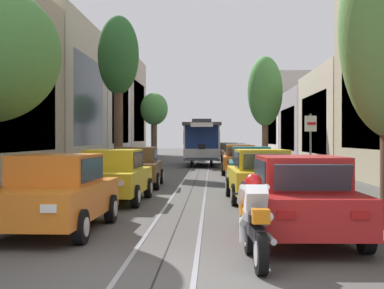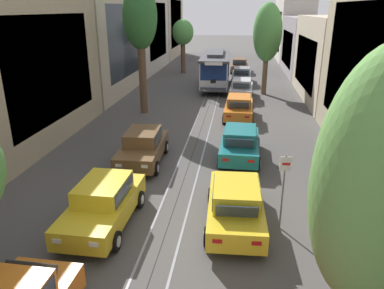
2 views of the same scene
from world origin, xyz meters
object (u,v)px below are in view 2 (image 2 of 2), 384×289
at_px(parked_car_yellow_second_left, 103,203).
at_px(parked_car_grey_sixth_right, 242,75).
at_px(parked_car_yellow_second_right, 236,204).
at_px(parked_car_teal_mid_right, 240,143).
at_px(street_tree_kerb_right_near, 380,192).
at_px(street_tree_kerb_left_second, 140,20).
at_px(street_tree_kerb_right_second, 267,33).
at_px(parked_car_brown_far_right, 240,65).
at_px(street_sign_post, 284,184).
at_px(parked_car_orange_fourth_right, 239,107).
at_px(cable_car_trolley, 216,69).
at_px(parked_car_silver_fifth_right, 241,88).
at_px(parked_car_brown_mid_left, 143,147).
at_px(street_tree_kerb_left_mid, 183,34).

height_order(parked_car_yellow_second_left, parked_car_grey_sixth_right, same).
xyz_separation_m(parked_car_yellow_second_right, parked_car_teal_mid_right, (0.11, 6.07, 0.00)).
relative_size(parked_car_yellow_second_right, street_tree_kerb_right_near, 0.66).
distance_m(street_tree_kerb_left_second, street_tree_kerb_right_second, 11.47).
bearing_deg(parked_car_brown_far_right, street_sign_post, -87.26).
height_order(parked_car_teal_mid_right, parked_car_orange_fourth_right, same).
relative_size(street_tree_kerb_left_second, street_tree_kerb_right_near, 1.32).
xyz_separation_m(parked_car_yellow_second_right, cable_car_trolley, (-2.26, 23.85, 0.86)).
bearing_deg(parked_car_yellow_second_right, cable_car_trolley, 95.41).
xyz_separation_m(parked_car_yellow_second_left, street_sign_post, (5.97, 0.50, 0.86)).
relative_size(parked_car_grey_sixth_right, street_tree_kerb_left_second, 0.50).
height_order(parked_car_silver_fifth_right, street_tree_kerb_left_second, street_tree_kerb_left_second).
bearing_deg(cable_car_trolley, parked_car_brown_mid_left, -96.75).
distance_m(parked_car_silver_fifth_right, street_tree_kerb_left_second, 10.37).
height_order(parked_car_yellow_second_left, street_sign_post, street_sign_post).
relative_size(parked_car_silver_fifth_right, street_tree_kerb_right_second, 0.58).
height_order(parked_car_teal_mid_right, parked_car_grey_sixth_right, same).
bearing_deg(parked_car_silver_fifth_right, parked_car_brown_far_right, 90.92).
distance_m(parked_car_silver_fifth_right, parked_car_grey_sixth_right, 6.43).
relative_size(parked_car_yellow_second_left, parked_car_yellow_second_right, 1.00).
distance_m(parked_car_teal_mid_right, street_tree_kerb_left_mid, 26.56).
xyz_separation_m(street_tree_kerb_right_second, cable_car_trolley, (-4.36, 2.69, -3.41)).
xyz_separation_m(parked_car_teal_mid_right, parked_car_brown_far_right, (-0.16, 26.54, 0.00)).
height_order(parked_car_teal_mid_right, street_tree_kerb_right_second, street_tree_kerb_right_second).
bearing_deg(cable_car_trolley, parked_car_yellow_second_left, -95.14).
bearing_deg(street_tree_kerb_right_second, street_sign_post, -91.58).
xyz_separation_m(parked_car_orange_fourth_right, parked_car_brown_far_right, (-0.06, 19.51, 0.00)).
distance_m(parked_car_teal_mid_right, cable_car_trolley, 17.96).
bearing_deg(parked_car_orange_fourth_right, street_tree_kerb_left_second, 173.11).
height_order(parked_car_yellow_second_right, street_tree_kerb_right_near, street_tree_kerb_right_near).
distance_m(parked_car_yellow_second_right, parked_car_grey_sixth_right, 25.82).
height_order(parked_car_teal_mid_right, parked_car_brown_far_right, same).
height_order(parked_car_yellow_second_left, parked_car_brown_mid_left, same).
distance_m(parked_car_brown_far_right, street_tree_kerb_left_second, 20.60).
xyz_separation_m(parked_car_teal_mid_right, parked_car_grey_sixth_right, (0.06, 19.75, 0.00)).
xyz_separation_m(parked_car_brown_mid_left, parked_car_silver_fifth_right, (4.65, 14.41, 0.00)).
relative_size(street_tree_kerb_left_mid, cable_car_trolley, 0.64).
bearing_deg(parked_car_grey_sixth_right, parked_car_orange_fourth_right, -90.75).
bearing_deg(parked_car_grey_sixth_right, parked_car_brown_mid_left, -102.61).
bearing_deg(parked_car_orange_fourth_right, street_tree_kerb_left_mid, 109.52).
xyz_separation_m(street_tree_kerb_left_second, street_tree_kerb_right_near, (9.01, -19.25, -2.14)).
height_order(parked_car_grey_sixth_right, street_tree_kerb_right_near, street_tree_kerb_right_near).
xyz_separation_m(parked_car_teal_mid_right, parked_car_silver_fifth_right, (0.05, 13.32, 0.00)).
height_order(parked_car_teal_mid_right, street_sign_post, street_sign_post).
bearing_deg(street_sign_post, cable_car_trolley, 98.98).
bearing_deg(parked_car_yellow_second_left, street_sign_post, 4.81).
distance_m(parked_car_yellow_second_right, parked_car_brown_far_right, 32.60).
height_order(street_tree_kerb_left_second, street_tree_kerb_right_near, street_tree_kerb_left_second).
height_order(parked_car_brown_mid_left, parked_car_silver_fifth_right, same).
distance_m(parked_car_yellow_second_left, street_tree_kerb_left_mid, 32.32).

